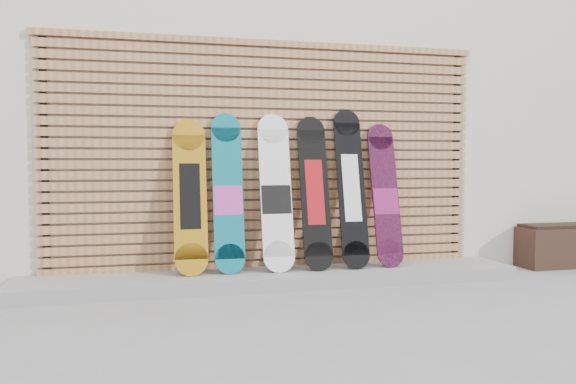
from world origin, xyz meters
The scene contains 11 objects.
ground centered at (0.00, 0.00, 0.00)m, with size 80.00×80.00×0.00m, color gray.
building centered at (0.50, 3.50, 1.80)m, with size 12.00×5.00×3.60m, color silver.
concrete_step centered at (-0.15, 0.68, 0.06)m, with size 4.60×0.70×0.12m, color gray.
slat_wall centered at (-0.15, 0.97, 1.21)m, with size 4.26×0.08×2.29m.
planter_box centered at (3.10, 0.85, 0.23)m, with size 1.02×0.43×0.46m.
snowboard_0 centered at (-0.91, 0.78, 0.82)m, with size 0.30×0.34×1.41m.
snowboard_1 centered at (-0.57, 0.78, 0.84)m, with size 0.28×0.33×1.47m.
snowboard_2 centered at (-0.12, 0.76, 0.84)m, with size 0.29×0.36×1.47m.
snowboard_3 centered at (0.25, 0.76, 0.85)m, with size 0.28×0.37×1.46m.
snowboard_4 centered at (0.62, 0.76, 0.88)m, with size 0.27×0.38×1.53m.
snowboard_5 centered at (0.97, 0.76, 0.80)m, with size 0.27×0.36×1.40m.
Camera 1 is at (-1.23, -4.35, 1.12)m, focal length 35.00 mm.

